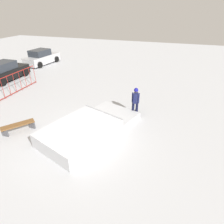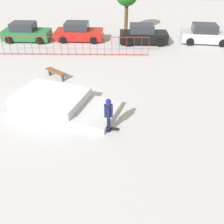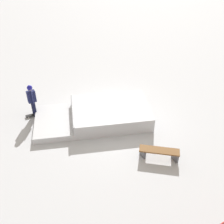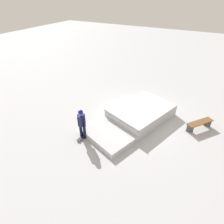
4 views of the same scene
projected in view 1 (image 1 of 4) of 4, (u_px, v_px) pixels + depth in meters
name	position (u px, v px, depth m)	size (l,w,h in m)	color
ground_plane	(80.00, 139.00, 9.37)	(60.00, 60.00, 0.00)	#B7BABF
skate_ramp	(87.00, 129.00, 9.58)	(5.96, 4.23, 0.74)	silver
skater	(135.00, 100.00, 10.98)	(0.40, 0.44, 1.73)	black
skateboard	(135.00, 113.00, 11.49)	(0.81, 0.31, 0.09)	black
park_bench	(18.00, 126.00, 9.74)	(1.51, 1.30, 0.48)	brown
parked_car_black	(5.00, 72.00, 16.53)	(4.10, 1.93, 1.60)	black
parked_car_silver	(42.00, 58.00, 21.07)	(4.26, 2.27, 1.60)	#B7B7BC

